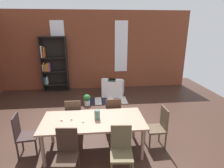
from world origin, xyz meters
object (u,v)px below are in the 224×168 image
object	(u,v)px
bookshelf_tall	(53,64)
potted_plant_by_shelf	(87,99)
dining_chair_far_right	(113,114)
vase_on_table	(97,115)
dining_chair_far_left	(74,115)
dining_chair_head_left	(23,134)
dining_chair_near_left	(67,153)
armchair_white	(113,89)
dining_table	(93,123)
dining_chair_head_right	(159,126)
dining_chair_near_right	(121,150)

from	to	relation	value
bookshelf_tall	potted_plant_by_shelf	distance (m)	2.43
dining_chair_far_right	vase_on_table	bearing A→B (deg)	-118.95
dining_chair_far_left	dining_chair_head_left	distance (m)	1.21
dining_chair_near_left	armchair_white	world-z (taller)	dining_chair_near_left
dining_chair_head_left	bookshelf_tall	xyz separation A→B (m)	(-0.20, 4.26, 0.64)
dining_table	dining_chair_head_left	distance (m)	1.46
dining_chair_head_right	dining_table	bearing A→B (deg)	-179.92
dining_chair_near_right	bookshelf_tall	size ratio (longest dim) A/B	0.42
dining_chair_head_right	dining_chair_near_right	bearing A→B (deg)	-142.74
dining_chair_near_right	dining_table	bearing A→B (deg)	124.02
dining_chair_near_left	dining_chair_head_right	bearing A→B (deg)	20.73
dining_chair_near_left	dining_chair_head_right	size ratio (longest dim) A/B	1.00
dining_chair_head_left	potted_plant_by_shelf	xyz separation A→B (m)	(1.23, 2.52, -0.30)
vase_on_table	dining_chair_near_right	xyz separation A→B (m)	(0.41, -0.73, -0.35)
dining_chair_head_left	potted_plant_by_shelf	bearing A→B (deg)	64.06
dining_chair_head_left	dining_chair_head_right	bearing A→B (deg)	0.18
dining_chair_near_left	armchair_white	bearing A→B (deg)	72.90
dining_chair_near_right	potted_plant_by_shelf	bearing A→B (deg)	102.43
potted_plant_by_shelf	dining_chair_near_left	bearing A→B (deg)	-94.49
vase_on_table	dining_chair_far_right	bearing A→B (deg)	61.05
dining_table	dining_chair_head_left	world-z (taller)	dining_chair_head_left
bookshelf_tall	dining_chair_far_right	bearing A→B (deg)	-58.74
armchair_white	dining_chair_head_right	bearing A→B (deg)	-79.08
vase_on_table	dining_chair_head_right	bearing A→B (deg)	0.09
dining_chair_near_right	dining_chair_near_left	bearing A→B (deg)	-180.00
vase_on_table	dining_chair_far_left	xyz separation A→B (m)	(-0.57, 0.73, -0.35)
dining_table	dining_chair_far_right	distance (m)	0.89
dining_chair_head_left	dining_chair_near_left	bearing A→B (deg)	-36.54
dining_chair_head_left	dining_chair_far_left	bearing A→B (deg)	37.27
dining_chair_far_right	potted_plant_by_shelf	xyz separation A→B (m)	(-0.71, 1.79, -0.30)
dining_chair_head_left	bookshelf_tall	size ratio (longest dim) A/B	0.42
dining_table	dining_chair_head_left	bearing A→B (deg)	-179.72
dining_table	dining_chair_far_left	xyz separation A→B (m)	(-0.49, 0.73, -0.17)
dining_chair_head_right	armchair_white	distance (m)	3.48
dining_chair_near_right	bookshelf_tall	world-z (taller)	bookshelf_tall
dining_chair_near_left	bookshelf_tall	bearing A→B (deg)	103.23
dining_chair_head_right	dining_chair_far_left	bearing A→B (deg)	159.46
bookshelf_tall	potted_plant_by_shelf	xyz separation A→B (m)	(1.42, -1.73, -0.94)
dining_chair_near_right	bookshelf_tall	xyz separation A→B (m)	(-2.14, 4.98, 0.64)
vase_on_table	potted_plant_by_shelf	distance (m)	2.62
armchair_white	vase_on_table	bearing A→B (deg)	-101.74
dining_table	potted_plant_by_shelf	bearing A→B (deg)	95.07
dining_chair_near_left	bookshelf_tall	xyz separation A→B (m)	(-1.17, 4.98, 0.64)
dining_table	dining_chair_head_left	size ratio (longest dim) A/B	2.27
bookshelf_tall	dining_chair_near_right	bearing A→B (deg)	-66.73
dining_chair_near_left	potted_plant_by_shelf	size ratio (longest dim) A/B	2.41
dining_table	bookshelf_tall	distance (m)	4.58
dining_chair_near_right	dining_chair_head_left	xyz separation A→B (m)	(-1.94, 0.72, 0.00)
dining_chair_far_left	dining_chair_far_right	size ratio (longest dim) A/B	1.00
dining_table	potted_plant_by_shelf	xyz separation A→B (m)	(-0.22, 2.52, -0.48)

